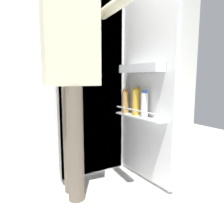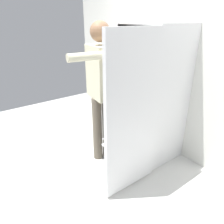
# 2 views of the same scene
# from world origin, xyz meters

# --- Properties ---
(ground_plane) EXTENTS (5.50, 5.50, 0.00)m
(ground_plane) POSITION_xyz_m (0.00, 0.00, 0.00)
(ground_plane) COLOR silver
(kitchen_wall) EXTENTS (4.40, 0.10, 2.65)m
(kitchen_wall) POSITION_xyz_m (0.00, 0.93, 1.32)
(kitchen_wall) COLOR silver
(kitchen_wall) RESTS_ON ground_plane
(refrigerator) EXTENTS (0.71, 1.29, 1.69)m
(refrigerator) POSITION_xyz_m (0.03, 0.52, 0.84)
(refrigerator) COLOR white
(refrigerator) RESTS_ON ground_plane
(person) EXTENTS (0.54, 0.74, 1.71)m
(person) POSITION_xyz_m (-0.29, -0.01, 1.02)
(person) COLOR #665B4C
(person) RESTS_ON ground_plane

